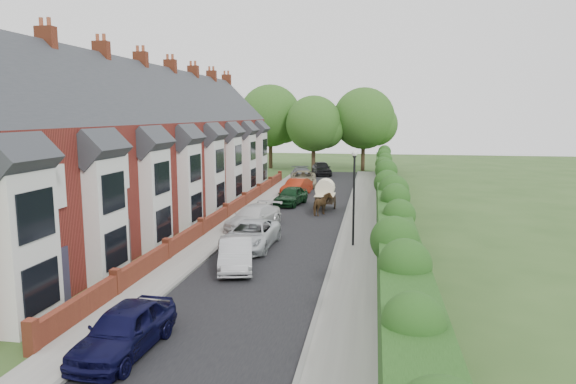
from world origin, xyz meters
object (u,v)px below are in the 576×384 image
at_px(horse, 322,205).
at_px(car_black, 322,168).
at_px(car_red, 297,187).
at_px(horse_cart, 325,192).
at_px(lamppost, 354,186).
at_px(car_navy, 124,330).
at_px(car_green, 291,196).
at_px(car_silver_a, 236,254).
at_px(car_silver_b, 251,235).
at_px(car_beige, 303,179).
at_px(car_white, 254,217).
at_px(car_grey, 302,175).

bearing_deg(horse, car_black, -62.96).
relative_size(car_red, horse_cart, 1.35).
bearing_deg(horse, lamppost, 127.63).
bearing_deg(lamppost, car_navy, -114.61).
bearing_deg(car_red, car_green, -74.13).
height_order(car_silver_a, car_silver_b, car_silver_b).
bearing_deg(horse, car_beige, -55.84).
distance_m(car_red, horse_cart, 7.42).
height_order(car_navy, car_black, car_black).
height_order(car_navy, horse, horse).
distance_m(car_white, horse_cart, 7.92).
distance_m(lamppost, horse_cart, 10.87).
relative_size(lamppost, car_red, 1.19).
bearing_deg(car_black, car_grey, -115.09).
distance_m(car_white, horse, 6.21).
distance_m(car_silver_b, car_white, 4.59).
xyz_separation_m(car_silver_b, car_white, (-0.92, 4.50, 0.01)).
bearing_deg(car_white, car_beige, 102.53).
xyz_separation_m(car_grey, car_black, (1.36, 7.02, 0.03)).
xyz_separation_m(car_silver_a, car_green, (-0.21, 16.92, 0.03)).
relative_size(car_silver_a, car_grey, 0.79).
height_order(car_beige, car_black, car_black).
distance_m(car_grey, horse, 17.43).
bearing_deg(car_green, car_silver_b, -79.44).
height_order(lamppost, car_silver_a, lamppost).
bearing_deg(car_navy, car_white, 93.28).
distance_m(car_black, horse_cart, 22.17).
relative_size(car_navy, car_beige, 0.78).
bearing_deg(car_red, lamppost, -59.36).
height_order(car_white, car_beige, car_beige).
xyz_separation_m(car_black, horse, (2.50, -24.02, -0.02)).
height_order(car_navy, horse_cart, horse_cart).
relative_size(car_silver_b, horse, 2.79).
height_order(lamppost, car_beige, lamppost).
xyz_separation_m(car_navy, car_silver_b, (0.82, 12.34, -0.01)).
bearing_deg(car_grey, car_silver_b, -99.80).
height_order(car_navy, car_green, car_green).
bearing_deg(car_navy, car_black, 91.53).
height_order(car_white, horse, horse).
height_order(car_green, car_red, car_green).
relative_size(car_green, horse_cart, 1.32).
xyz_separation_m(car_green, car_red, (-0.30, 4.89, -0.01)).
relative_size(lamppost, car_silver_b, 1.00).
bearing_deg(car_silver_a, horse, 64.73).
xyz_separation_m(car_black, horse_cart, (2.50, -22.03, 0.53)).
height_order(car_silver_a, car_red, car_red).
height_order(car_silver_a, car_grey, car_grey).
xyz_separation_m(car_white, car_green, (0.90, 8.76, 0.00)).
bearing_deg(car_beige, car_silver_b, -96.49).
xyz_separation_m(car_navy, car_white, (-0.10, 16.83, -0.00)).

